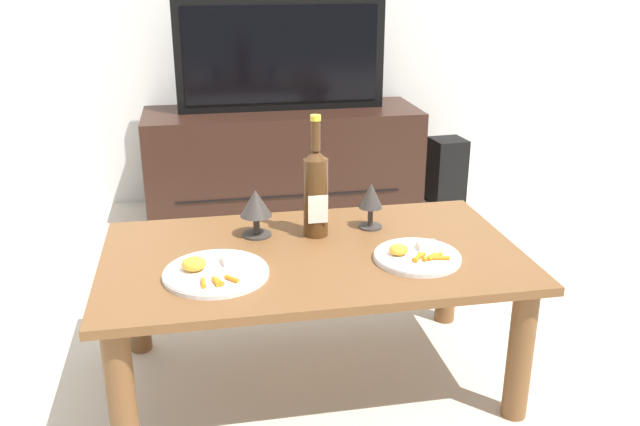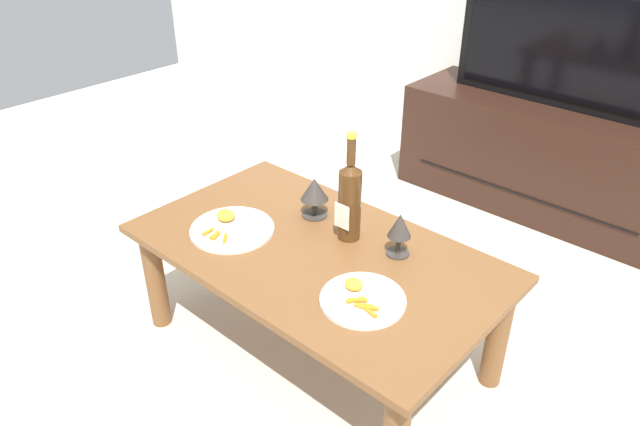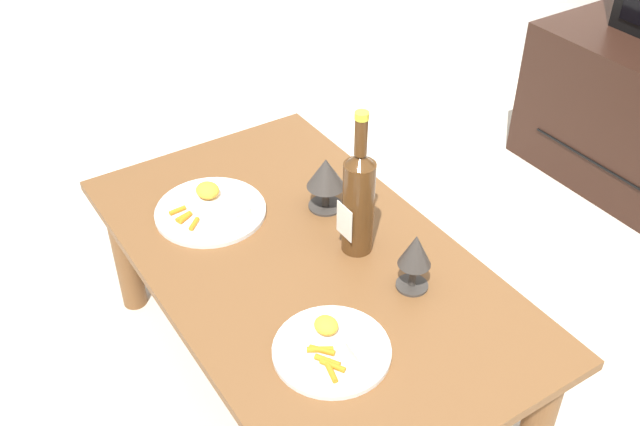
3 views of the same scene
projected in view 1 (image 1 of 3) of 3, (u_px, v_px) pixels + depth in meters
The scene contains 10 objects.
ground_plane at pixel (313, 379), 2.07m from camera, with size 6.40×6.40×0.00m, color beige.
dining_table at pixel (312, 275), 1.95m from camera, with size 1.18×0.68×0.43m.
tv_stand at pixel (283, 162), 3.37m from camera, with size 1.34×0.47×0.52m.
tv_screen at pixel (281, 54), 3.19m from camera, with size 1.00×0.05×0.53m.
floor_speaker at pixel (447, 171), 3.52m from camera, with size 0.16×0.16×0.35m, color black.
wine_bottle at pixel (316, 189), 1.99m from camera, with size 0.07×0.08×0.37m.
goblet_left at pixel (256, 205), 2.00m from camera, with size 0.10×0.10×0.14m.
goblet_right at pixel (371, 198), 2.06m from camera, with size 0.07×0.07×0.14m.
dinner_plate_left at pixel (215, 272), 1.77m from camera, with size 0.28×0.28×0.05m.
dinner_plate_right at pixel (417, 256), 1.87m from camera, with size 0.24×0.24×0.04m.
Camera 1 is at (-0.30, -1.73, 1.20)m, focal length 37.90 mm.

